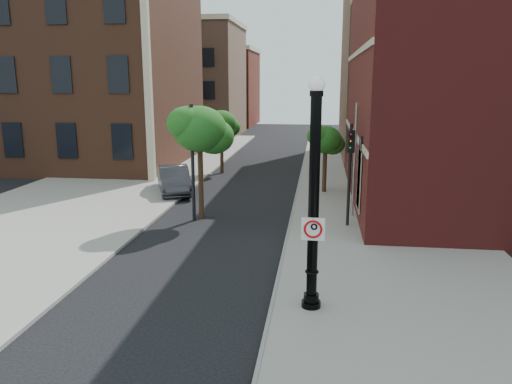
# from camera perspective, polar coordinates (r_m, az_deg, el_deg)

# --- Properties ---
(ground) EXTENTS (120.00, 120.00, 0.00)m
(ground) POSITION_cam_1_polar(r_m,az_deg,el_deg) (14.07, -6.96, -13.45)
(ground) COLOR black
(ground) RESTS_ON ground
(sidewalk_right) EXTENTS (8.00, 60.00, 0.12)m
(sidewalk_right) POSITION_cam_1_polar(r_m,az_deg,el_deg) (23.21, 13.91, -3.00)
(sidewalk_right) COLOR gray
(sidewalk_right) RESTS_ON ground
(sidewalk_left) EXTENTS (10.00, 50.00, 0.12)m
(sidewalk_left) POSITION_cam_1_polar(r_m,az_deg,el_deg) (33.18, -14.45, 1.63)
(sidewalk_left) COLOR gray
(sidewalk_left) RESTS_ON ground
(curb_edge) EXTENTS (0.10, 60.00, 0.14)m
(curb_edge) POSITION_cam_1_polar(r_m,az_deg,el_deg) (23.08, 4.12, -2.71)
(curb_edge) COLOR gray
(curb_edge) RESTS_ON ground
(victorian_building) EXTENTS (18.60, 14.60, 17.95)m
(victorian_building) POSITION_cam_1_polar(r_m,az_deg,el_deg) (41.08, -21.41, 15.40)
(victorian_building) COLOR brown
(victorian_building) RESTS_ON ground
(bg_building_tan_a) EXTENTS (12.00, 12.00, 12.00)m
(bg_building_tan_a) POSITION_cam_1_polar(r_m,az_deg,el_deg) (58.26, -8.00, 12.35)
(bg_building_tan_a) COLOR #8C634C
(bg_building_tan_a) RESTS_ON ground
(bg_building_red) EXTENTS (12.00, 12.00, 10.00)m
(bg_building_red) POSITION_cam_1_polar(r_m,az_deg,el_deg) (71.87, -5.00, 11.66)
(bg_building_red) COLOR maroon
(bg_building_red) RESTS_ON ground
(bg_building_tan_b) EXTENTS (22.00, 14.00, 14.00)m
(bg_building_tan_b) POSITION_cam_1_polar(r_m,az_deg,el_deg) (44.12, 24.79, 12.59)
(bg_building_tan_b) COLOR #8C634C
(bg_building_tan_b) RESTS_ON ground
(lamppost) EXTENTS (0.53, 0.53, 6.26)m
(lamppost) POSITION_cam_1_polar(r_m,az_deg,el_deg) (13.13, 6.59, -1.88)
(lamppost) COLOR black
(lamppost) RESTS_ON ground
(no_parking_sign) EXTENTS (0.62, 0.07, 0.62)m
(no_parking_sign) POSITION_cam_1_polar(r_m,az_deg,el_deg) (13.11, 6.55, -4.21)
(no_parking_sign) COLOR white
(no_parking_sign) RESTS_ON ground
(parked_car) EXTENTS (3.17, 4.85, 1.51)m
(parked_car) POSITION_cam_1_polar(r_m,az_deg,el_deg) (28.18, -9.35, 1.40)
(parked_car) COLOR #2B2B30
(parked_car) RESTS_ON ground
(traffic_signal_left) EXTENTS (0.33, 0.42, 5.18)m
(traffic_signal_left) POSITION_cam_1_polar(r_m,az_deg,el_deg) (21.99, -7.32, 5.54)
(traffic_signal_left) COLOR black
(traffic_signal_left) RESTS_ON ground
(traffic_signal_right) EXTENTS (0.34, 0.39, 4.44)m
(traffic_signal_right) POSITION_cam_1_polar(r_m,az_deg,el_deg) (21.10, 10.69, 3.77)
(traffic_signal_right) COLOR black
(traffic_signal_right) RESTS_ON ground
(utility_pole) EXTENTS (0.10, 0.10, 5.21)m
(utility_pole) POSITION_cam_1_polar(r_m,az_deg,el_deg) (22.80, 11.18, 3.41)
(utility_pole) COLOR #999999
(utility_pole) RESTS_ON ground
(street_tree_a) EXTENTS (2.83, 2.55, 5.09)m
(street_tree_a) POSITION_cam_1_polar(r_m,az_deg,el_deg) (22.33, -6.36, 7.03)
(street_tree_a) COLOR black
(street_tree_a) RESTS_ON ground
(street_tree_b) EXTENTS (2.35, 2.13, 4.24)m
(street_tree_b) POSITION_cam_1_polar(r_m,az_deg,el_deg) (33.71, -3.93, 7.79)
(street_tree_b) COLOR black
(street_tree_b) RESTS_ON ground
(street_tree_c) EXTENTS (2.09, 1.89, 3.76)m
(street_tree_c) POSITION_cam_1_polar(r_m,az_deg,el_deg) (27.59, 7.99, 5.83)
(street_tree_c) COLOR black
(street_tree_c) RESTS_ON ground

